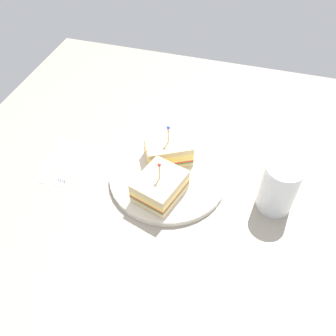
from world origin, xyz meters
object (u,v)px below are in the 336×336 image
object	(u,v)px
sandwich_half_front	(158,186)
napkin	(69,156)
plate	(168,176)
sandwich_half_back	(168,151)
drink_glass	(278,190)
knife	(53,165)
fork	(69,170)

from	to	relation	value
sandwich_half_front	napkin	xyz separation A→B (cm)	(-5.83, -23.68, -3.89)
sandwich_half_front	plate	bearing A→B (deg)	175.56
sandwich_half_back	napkin	xyz separation A→B (cm)	(4.46, -22.90, -3.98)
drink_glass	napkin	distance (cm)	47.34
sandwich_half_front	knife	bearing A→B (deg)	-95.14
fork	sandwich_half_front	bearing A→B (deg)	85.15
drink_glass	plate	bearing A→B (deg)	-91.91
napkin	knife	distance (cm)	4.15
plate	napkin	xyz separation A→B (cm)	(0.05, -24.14, -0.62)
drink_glass	napkin	bearing A→B (deg)	-90.87
plate	drink_glass	world-z (taller)	drink_glass
napkin	fork	world-z (taller)	fork
sandwich_half_back	napkin	size ratio (longest dim) A/B	1.24
fork	knife	bearing A→B (deg)	-96.62
drink_glass	fork	xyz separation A→B (cm)	(3.27, -45.14, -4.67)
sandwich_half_back	drink_glass	bearing A→B (deg)	77.93
sandwich_half_back	drink_glass	distance (cm)	24.75
napkin	sandwich_half_front	bearing A→B (deg)	76.17
napkin	fork	bearing A→B (deg)	26.05
sandwich_half_back	napkin	world-z (taller)	sandwich_half_back
sandwich_half_back	knife	world-z (taller)	sandwich_half_back
sandwich_half_front	drink_glass	distance (cm)	23.98
plate	sandwich_half_front	size ratio (longest dim) A/B	2.16
napkin	knife	bearing A→B (deg)	-32.39
sandwich_half_front	napkin	bearing A→B (deg)	-103.83
sandwich_half_front	sandwich_half_back	world-z (taller)	sandwich_half_back
plate	sandwich_half_front	bearing A→B (deg)	-4.44
drink_glass	knife	distance (cm)	49.61
drink_glass	fork	world-z (taller)	drink_glass
plate	sandwich_half_back	world-z (taller)	sandwich_half_back
drink_glass	napkin	world-z (taller)	drink_glass
knife	drink_glass	bearing A→B (deg)	93.23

